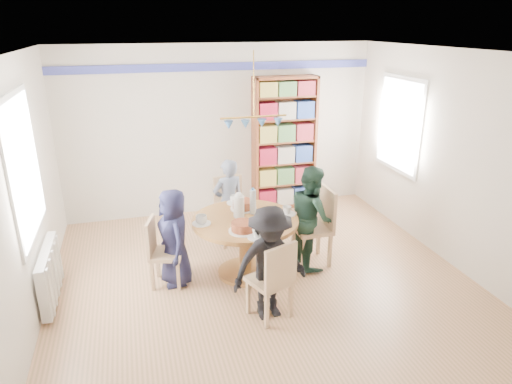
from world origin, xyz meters
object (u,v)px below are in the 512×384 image
object	(u,v)px
chair_far	(230,206)
person_far	(228,203)
chair_right	(318,223)
bookshelf	(284,145)
person_left	(174,237)
radiator	(50,274)
dining_table	(245,233)
chair_near	(274,278)
chair_left	(160,249)
person_near	(270,263)
person_right	(311,217)

from	to	relation	value
chair_far	person_far	distance (m)	0.17
chair_right	person_far	size ratio (longest dim) A/B	0.81
chair_right	bookshelf	distance (m)	2.06
chair_far	bookshelf	bearing A→B (deg)	41.91
person_left	bookshelf	bearing A→B (deg)	125.02
radiator	dining_table	bearing A→B (deg)	0.38
chair_far	chair_near	xyz separation A→B (m)	(0.02, -1.98, -0.02)
chair_left	chair_right	bearing A→B (deg)	0.34
chair_left	person_near	bearing A→B (deg)	-42.40
chair_right	person_near	size ratio (longest dim) A/B	0.80
radiator	person_near	size ratio (longest dim) A/B	0.79
radiator	chair_far	distance (m)	2.50
person_far	person_left	bearing A→B (deg)	32.45
person_left	person_far	xyz separation A→B (m)	(0.84, 0.84, 0.03)
dining_table	chair_near	xyz separation A→B (m)	(0.05, -0.99, -0.06)
chair_right	chair_far	bearing A→B (deg)	135.61
chair_far	chair_near	world-z (taller)	chair_far
radiator	dining_table	xyz separation A→B (m)	(2.26, 0.02, 0.21)
chair_right	chair_near	world-z (taller)	chair_right
dining_table	person_far	bearing A→B (deg)	91.26
chair_right	chair_far	world-z (taller)	chair_right
chair_left	person_near	world-z (taller)	person_near
chair_far	bookshelf	world-z (taller)	bookshelf
chair_left	person_far	bearing A→B (deg)	39.40
chair_near	person_far	bearing A→B (deg)	92.20
chair_near	person_right	world-z (taller)	person_right
person_far	bookshelf	distance (m)	1.73
bookshelf	chair_left	bearing A→B (deg)	-138.16
dining_table	chair_near	world-z (taller)	chair_near
person_near	chair_near	bearing A→B (deg)	-72.66
radiator	dining_table	size ratio (longest dim) A/B	0.77
person_right	person_far	distance (m)	1.23
chair_far	person_left	bearing A→B (deg)	-133.06
person_right	person_far	bearing A→B (deg)	47.65
dining_table	chair_far	world-z (taller)	chair_far
chair_left	bookshelf	bearing A→B (deg)	41.84
chair_far	chair_near	distance (m)	1.98
dining_table	person_left	xyz separation A→B (m)	(-0.86, 0.03, 0.04)
chair_near	person_right	distance (m)	1.32
chair_left	chair_far	bearing A→B (deg)	41.76
person_near	person_right	bearing A→B (deg)	41.38
dining_table	bookshelf	distance (m)	2.41
chair_near	person_near	bearing A→B (deg)	114.08
dining_table	chair_right	xyz separation A→B (m)	(0.99, 0.05, 0.00)
chair_left	chair_far	xyz separation A→B (m)	(1.06, 0.95, 0.06)
radiator	person_left	bearing A→B (deg)	1.92
person_far	bookshelf	xyz separation A→B (m)	(1.21, 1.16, 0.45)
chair_far	person_near	bearing A→B (deg)	-90.24
dining_table	bookshelf	world-z (taller)	bookshelf
chair_near	person_far	xyz separation A→B (m)	(-0.07, 1.86, 0.13)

